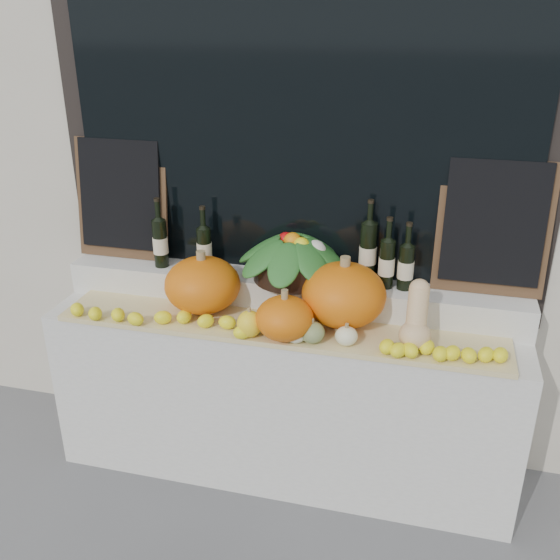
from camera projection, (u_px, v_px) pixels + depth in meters
The scene contains 18 objects.
storefront_facade at pixel (319, 10), 3.10m from camera, with size 7.00×0.94×4.50m.
display_sill at pixel (284, 395), 3.20m from camera, with size 2.30×0.55×0.88m, color silver.
rear_tier at pixel (291, 291), 3.12m from camera, with size 2.30×0.25×0.16m, color silver.
straw_bedding at pixel (277, 329), 2.90m from camera, with size 2.10×0.32×0.03m, color tan.
pumpkin_left at pixel (203, 285), 3.00m from camera, with size 0.37×0.37×0.27m, color orange.
pumpkin_right at pixel (344, 295), 2.86m from camera, with size 0.39×0.39×0.30m, color orange.
pumpkin_center at pixel (285, 318), 2.76m from camera, with size 0.26×0.26×0.20m, color orange.
butternut_squash at pixel (416, 320), 2.69m from camera, with size 0.14×0.20×0.29m.
decorative_gourds at pixel (287, 329), 2.77m from camera, with size 0.54×0.14×0.15m.
lemon_heap at pixel (271, 332), 2.78m from camera, with size 2.20×0.16×0.06m, color #FEF619, non-canonical shape.
produce_bowl at pixel (292, 256), 3.02m from camera, with size 0.58×0.58×0.25m.
wine_bottle_far_left at pixel (160, 242), 3.16m from camera, with size 0.08×0.08×0.36m.
wine_bottle_near_left at pixel (204, 248), 3.13m from camera, with size 0.08×0.08×0.33m.
wine_bottle_tall at pixel (368, 252), 2.97m from camera, with size 0.08×0.08×0.41m.
wine_bottle_near_right at pixel (387, 263), 2.93m from camera, with size 0.08×0.08×0.35m.
wine_bottle_far_right at pixel (406, 266), 2.91m from camera, with size 0.08×0.08×0.33m.
chalkboard_left at pixel (121, 197), 3.21m from camera, with size 0.50×0.11×0.62m.
chalkboard_right at pixel (494, 226), 2.80m from camera, with size 0.50×0.11×0.62m.
Camera 1 is at (0.64, -1.07, 2.28)m, focal length 40.00 mm.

